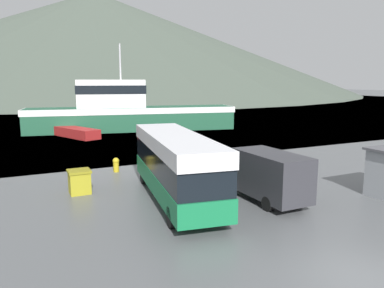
# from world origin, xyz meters

# --- Properties ---
(ground_plane) EXTENTS (400.00, 400.00, 0.00)m
(ground_plane) POSITION_xyz_m (0.00, 0.00, 0.00)
(ground_plane) COLOR #515456
(water_surface) EXTENTS (240.00, 240.00, 0.00)m
(water_surface) POSITION_xyz_m (0.00, 138.29, 0.00)
(water_surface) COLOR #475B6B
(water_surface) RESTS_ON ground
(hill_backdrop) EXTENTS (238.03, 238.03, 47.07)m
(hill_backdrop) POSITION_xyz_m (29.88, 179.10, 23.53)
(hill_backdrop) COLOR #424C42
(hill_backdrop) RESTS_ON ground
(tour_bus) EXTENTS (4.01, 10.30, 3.35)m
(tour_bus) POSITION_xyz_m (-2.11, 9.62, 1.88)
(tour_bus) COLOR #146B3D
(tour_bus) RESTS_ON ground
(delivery_van) EXTENTS (1.99, 6.01, 2.51)m
(delivery_van) POSITION_xyz_m (1.95, 7.75, 1.32)
(delivery_van) COLOR #2D2D33
(delivery_van) RESTS_ON ground
(fishing_boat) EXTENTS (25.25, 9.16, 10.27)m
(fishing_boat) POSITION_xyz_m (3.40, 36.87, 2.26)
(fishing_boat) COLOR #1E5138
(fishing_boat) RESTS_ON water_surface
(storage_bin) EXTENTS (1.17, 1.11, 1.29)m
(storage_bin) POSITION_xyz_m (-6.34, 12.87, 0.66)
(storage_bin) COLOR olive
(storage_bin) RESTS_ON ground
(small_boat) EXTENTS (4.71, 8.12, 1.00)m
(small_boat) POSITION_xyz_m (-3.49, 34.65, 0.50)
(small_boat) COLOR maroon
(small_boat) RESTS_ON water_surface
(mooring_bollard) EXTENTS (0.43, 0.43, 0.95)m
(mooring_bollard) POSITION_xyz_m (-3.34, 16.78, 0.52)
(mooring_bollard) COLOR #B29919
(mooring_bollard) RESTS_ON ground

